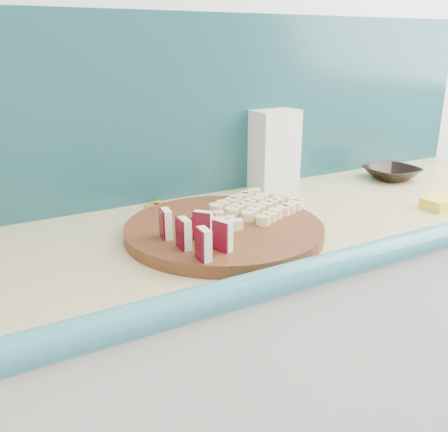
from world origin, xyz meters
TOP-DOWN VIEW (x-y plane):
  - kitchen_counter at (0.10, 1.50)m, footprint 2.20×0.63m
  - backsplash at (0.10, 1.79)m, footprint 2.20×0.02m
  - cutting_board at (0.06, 1.45)m, footprint 0.60×0.60m
  - apple_wedges at (-0.06, 1.37)m, footprint 0.10×0.18m
  - apple_chunks at (0.03, 1.44)m, footprint 0.08×0.07m
  - banana_slices at (0.19, 1.51)m, footprint 0.24×0.22m
  - brown_bowl at (0.78, 1.62)m, footprint 0.17×0.17m
  - flour_bag at (0.40, 1.74)m, footprint 0.14×0.11m
  - sponge at (0.67, 1.34)m, footprint 0.10×0.07m
  - banana_peel at (0.04, 1.67)m, footprint 0.22×0.19m

SIDE VIEW (x-z plane):
  - kitchen_counter at x=0.10m, z-range 0.00..0.91m
  - banana_peel at x=0.04m, z-range 0.91..0.92m
  - sponge at x=0.67m, z-range 0.91..0.94m
  - cutting_board at x=0.06m, z-range 0.91..0.94m
  - brown_bowl at x=0.78m, z-range 0.91..0.95m
  - banana_slices at x=0.19m, z-range 0.94..0.96m
  - apple_chunks at x=0.03m, z-range 0.94..0.96m
  - apple_wedges at x=-0.06m, z-range 0.94..1.00m
  - flour_bag at x=0.40m, z-range 0.91..1.15m
  - backsplash at x=0.10m, z-range 0.91..1.41m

